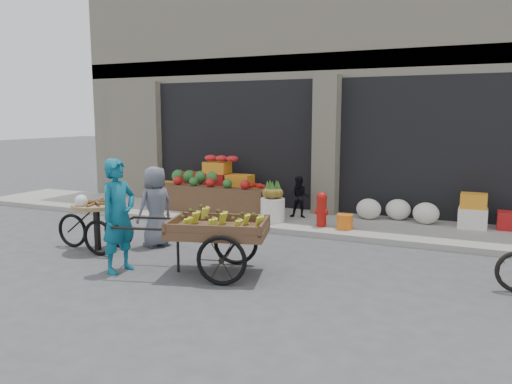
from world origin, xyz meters
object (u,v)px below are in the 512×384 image
at_px(banana_cart, 215,226).
at_px(vendor_woman, 119,216).
at_px(vendor_grey, 156,207).
at_px(tricycle_cart, 96,219).
at_px(orange_bucket, 345,222).
at_px(pineapple_bin, 273,210).
at_px(fire_hydrant, 322,208).
at_px(seated_person, 300,197).

height_order(banana_cart, vendor_woman, vendor_woman).
bearing_deg(vendor_grey, vendor_woman, 34.23).
distance_m(banana_cart, tricycle_cart, 2.59).
relative_size(orange_bucket, vendor_woman, 0.18).
distance_m(pineapple_bin, vendor_woman, 3.99).
height_order(pineapple_bin, fire_hydrant, fire_hydrant).
relative_size(vendor_woman, vendor_grey, 1.18).
relative_size(fire_hydrant, vendor_grey, 0.48).
xyz_separation_m(pineapple_bin, tricycle_cart, (-2.12, -3.03, 0.20)).
xyz_separation_m(orange_bucket, tricycle_cart, (-3.72, -2.93, 0.30)).
relative_size(orange_bucket, seated_person, 0.34).
bearing_deg(banana_cart, fire_hydrant, 63.32).
distance_m(pineapple_bin, fire_hydrant, 1.11).
bearing_deg(fire_hydrant, vendor_woman, -118.24).
bearing_deg(banana_cart, vendor_grey, 135.48).
height_order(seated_person, tricycle_cart, seated_person).
bearing_deg(seated_person, orange_bucket, -40.26).
distance_m(banana_cart, vendor_woman, 1.48).
xyz_separation_m(pineapple_bin, orange_bucket, (1.60, -0.10, -0.10)).
bearing_deg(vendor_grey, tricycle_cart, -30.41).
relative_size(vendor_woman, tricycle_cart, 1.21).
distance_m(vendor_woman, vendor_grey, 1.53).
xyz_separation_m(tricycle_cart, vendor_grey, (0.79, 0.67, 0.17)).
xyz_separation_m(pineapple_bin, vendor_woman, (-0.94, -3.84, 0.50)).
height_order(orange_bucket, banana_cart, banana_cart).
bearing_deg(tricycle_cart, fire_hydrant, 39.57).
distance_m(tricycle_cart, vendor_grey, 1.05).
height_order(seated_person, vendor_woman, vendor_woman).
bearing_deg(pineapple_bin, orange_bucket, -3.58).
bearing_deg(vendor_grey, pineapple_bin, 170.26).
height_order(pineapple_bin, seated_person, seated_person).
bearing_deg(banana_cart, vendor_woman, -175.84).
relative_size(pineapple_bin, tricycle_cart, 0.36).
distance_m(pineapple_bin, seated_person, 0.75).
bearing_deg(banana_cart, orange_bucket, 54.98).
height_order(orange_bucket, vendor_grey, vendor_grey).
distance_m(orange_bucket, tricycle_cart, 4.74).
bearing_deg(vendor_woman, tricycle_cart, 63.31).
bearing_deg(pineapple_bin, vendor_grey, -119.27).
relative_size(banana_cart, vendor_woman, 1.50).
height_order(fire_hydrant, seated_person, seated_person).
bearing_deg(orange_bucket, seated_person, 149.74).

